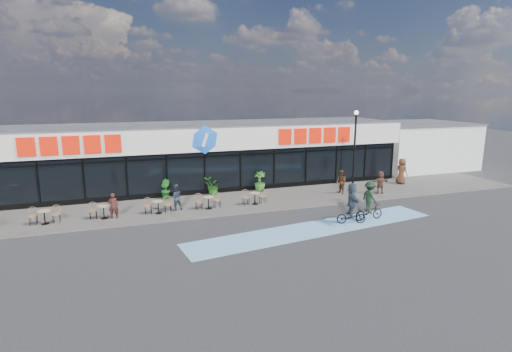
# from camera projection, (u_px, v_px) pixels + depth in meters

# --- Properties ---
(ground) EXTENTS (120.00, 120.00, 0.00)m
(ground) POSITION_uv_depth(u_px,v_px,m) (233.00, 228.00, 20.60)
(ground) COLOR #28282B
(ground) RESTS_ON ground
(sidewalk) EXTENTS (44.00, 5.00, 0.10)m
(sidewalk) POSITION_uv_depth(u_px,v_px,m) (214.00, 204.00, 24.75)
(sidewalk) COLOR #58544E
(sidewalk) RESTS_ON ground
(bike_lane) EXTENTS (14.17, 4.13, 0.01)m
(bike_lane) POSITION_uv_depth(u_px,v_px,m) (316.00, 228.00, 20.47)
(bike_lane) COLOR #6EA5CF
(bike_lane) RESTS_ON ground
(building) EXTENTS (30.60, 6.57, 4.75)m
(building) POSITION_uv_depth(u_px,v_px,m) (196.00, 155.00, 29.30)
(building) COLOR black
(building) RESTS_ON ground
(neighbour_building) EXTENTS (9.20, 7.20, 4.11)m
(neighbour_building) POSITION_uv_depth(u_px,v_px,m) (415.00, 145.00, 36.83)
(neighbour_building) COLOR white
(neighbour_building) RESTS_ON ground
(lamp_post) EXTENTS (0.28, 0.28, 5.67)m
(lamp_post) POSITION_uv_depth(u_px,v_px,m) (354.00, 148.00, 24.70)
(lamp_post) COLOR black
(lamp_post) RESTS_ON sidewalk
(bistro_set_1) EXTENTS (1.54, 0.62, 0.90)m
(bistro_set_1) POSITION_uv_depth(u_px,v_px,m) (45.00, 215.00, 20.85)
(bistro_set_1) COLOR tan
(bistro_set_1) RESTS_ON sidewalk
(bistro_set_2) EXTENTS (1.54, 0.62, 0.90)m
(bistro_set_2) POSITION_uv_depth(u_px,v_px,m) (104.00, 210.00, 21.77)
(bistro_set_2) COLOR tan
(bistro_set_2) RESTS_ON sidewalk
(bistro_set_3) EXTENTS (1.54, 0.62, 0.90)m
(bistro_set_3) POSITION_uv_depth(u_px,v_px,m) (158.00, 205.00, 22.69)
(bistro_set_3) COLOR tan
(bistro_set_3) RESTS_ON sidewalk
(bistro_set_4) EXTENTS (1.54, 0.62, 0.90)m
(bistro_set_4) POSITION_uv_depth(u_px,v_px,m) (208.00, 201.00, 23.60)
(bistro_set_4) COLOR tan
(bistro_set_4) RESTS_ON sidewalk
(bistro_set_5) EXTENTS (1.54, 0.62, 0.90)m
(bistro_set_5) POSITION_uv_depth(u_px,v_px,m) (254.00, 197.00, 24.52)
(bistro_set_5) COLOR tan
(bistro_set_5) RESTS_ON sidewalk
(potted_plant_left) EXTENTS (0.72, 0.82, 1.26)m
(potted_plant_left) POSITION_uv_depth(u_px,v_px,m) (165.00, 189.00, 25.63)
(potted_plant_left) COLOR #185317
(potted_plant_left) RESTS_ON sidewalk
(potted_plant_mid) EXTENTS (1.19, 1.08, 1.16)m
(potted_plant_mid) POSITION_uv_depth(u_px,v_px,m) (212.00, 186.00, 26.63)
(potted_plant_mid) COLOR #1E5117
(potted_plant_mid) RESTS_ON sidewalk
(potted_plant_right) EXTENTS (1.03, 1.03, 1.37)m
(potted_plant_right) POSITION_uv_depth(u_px,v_px,m) (260.00, 181.00, 27.61)
(potted_plant_right) COLOR #265D1A
(potted_plant_right) RESTS_ON sidewalk
(patron_left) EXTENTS (0.53, 0.36, 1.41)m
(patron_left) POSITION_uv_depth(u_px,v_px,m) (113.00, 206.00, 21.71)
(patron_left) COLOR #3D1A15
(patron_left) RESTS_ON sidewalk
(patron_right) EXTENTS (0.83, 0.69, 1.54)m
(patron_right) POSITION_uv_depth(u_px,v_px,m) (176.00, 197.00, 23.17)
(patron_right) COLOR #272E3C
(patron_right) RESTS_ON sidewalk
(pedestrian_a) EXTENTS (0.70, 0.85, 1.62)m
(pedestrian_a) POSITION_uv_depth(u_px,v_px,m) (341.00, 182.00, 26.87)
(pedestrian_a) COLOR #3E2516
(pedestrian_a) RESTS_ON sidewalk
(pedestrian_b) EXTENTS (0.85, 1.08, 1.93)m
(pedestrian_b) POSITION_uv_depth(u_px,v_px,m) (402.00, 171.00, 29.78)
(pedestrian_b) COLOR #50301C
(pedestrian_b) RESTS_ON sidewalk
(pedestrian_c) EXTENTS (1.47, 0.55, 1.56)m
(pedestrian_c) POSITION_uv_depth(u_px,v_px,m) (380.00, 182.00, 26.95)
(pedestrian_c) COLOR brown
(pedestrian_c) RESTS_ON sidewalk
(cyclist_a) EXTENTS (1.77, 1.14, 2.16)m
(cyclist_a) POSITION_uv_depth(u_px,v_px,m) (369.00, 204.00, 21.67)
(cyclist_a) COLOR black
(cyclist_a) RESTS_ON ground
(cyclist_b) EXTENTS (1.63, 1.72, 2.21)m
(cyclist_b) POSITION_uv_depth(u_px,v_px,m) (352.00, 205.00, 21.07)
(cyclist_b) COLOR black
(cyclist_b) RESTS_ON ground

